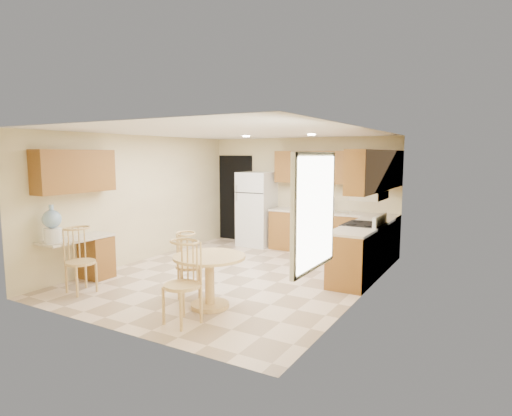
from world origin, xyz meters
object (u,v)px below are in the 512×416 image
Objects in this scene: dining_table at (210,273)px; water_crock at (52,225)px; refrigerator at (257,209)px; chair_table_a at (186,259)px; chair_desk at (75,255)px; chair_table_b at (176,276)px; stove at (363,249)px.

dining_table is 1.71× the size of water_crock.
refrigerator is 3.89m from chair_table_a.
water_crock is at bearing -166.79° from dining_table.
water_crock is at bearing -76.11° from chair_desk.
refrigerator reaches higher than chair_table_b.
stove reaches higher than chair_desk.
refrigerator is 3.15m from stove.
water_crock reaches higher than chair_table_b.
chair_table_b is (0.60, -0.91, 0.05)m from chair_table_a.
chair_table_a is (0.95, -3.76, -0.28)m from refrigerator.
stove is 3.19m from chair_table_a.
chair_table_b reaches higher than chair_table_a.
water_crock is (-3.92, -3.30, 0.56)m from stove.
refrigerator is 4.53m from chair_desk.
stove is 5.16m from water_crock.
refrigerator reaches higher than dining_table.
chair_table_a is at bearing 20.73° from water_crock.
dining_table is at bearing -116.96° from stove.
chair_table_a is 0.92× the size of chair_table_b.
chair_table_a is 2.19m from water_crock.
chair_table_b is at bearing 0.37° from chair_table_a.
dining_table is 1.00× the size of chair_desk.
dining_table is 2.18m from chair_desk.
dining_table is (1.50, -3.92, -0.38)m from refrigerator.
refrigerator reaches higher than chair_table_a.
chair_table_b is (1.55, -4.67, -0.22)m from refrigerator.
chair_desk is at bearing -98.17° from chair_table_a.
stove is at bearing -102.11° from chair_table_b.
water_crock reaches higher than stove.
refrigerator is 1.72× the size of dining_table.
water_crock is at bearing -103.08° from refrigerator.
chair_desk is 1.72× the size of water_crock.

